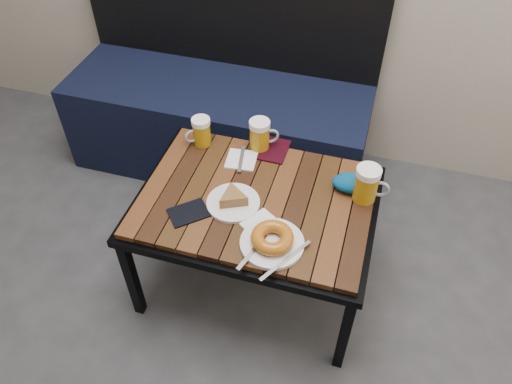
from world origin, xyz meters
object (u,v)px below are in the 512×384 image
(beer_mug_right, at_px, (367,184))
(beer_mug_left, at_px, (201,131))
(beer_mug_centre, at_px, (260,135))
(plate_pie, at_px, (233,200))
(bench, at_px, (220,116))
(plate_bagel, at_px, (272,240))
(knit_pouch, at_px, (352,183))
(cafe_table, at_px, (256,206))
(passport_navy, at_px, (189,213))
(passport_burgundy, at_px, (274,150))

(beer_mug_right, bearing_deg, beer_mug_left, 167.06)
(beer_mug_centre, bearing_deg, plate_pie, -118.74)
(bench, height_order, beer_mug_left, bench)
(beer_mug_left, height_order, plate_bagel, beer_mug_left)
(plate_pie, relative_size, knit_pouch, 1.35)
(plate_bagel, relative_size, knit_pouch, 1.89)
(beer_mug_left, relative_size, beer_mug_right, 0.84)
(cafe_table, height_order, knit_pouch, knit_pouch)
(plate_bagel, bearing_deg, passport_navy, 170.57)
(cafe_table, xyz_separation_m, passport_navy, (-0.20, -0.14, 0.05))
(beer_mug_left, height_order, knit_pouch, beer_mug_left)
(plate_bagel, height_order, passport_burgundy, plate_bagel)
(beer_mug_centre, distance_m, passport_burgundy, 0.08)
(beer_mug_centre, bearing_deg, plate_bagel, -96.93)
(beer_mug_right, xyz_separation_m, plate_pie, (-0.43, -0.16, -0.05))
(bench, xyz_separation_m, plate_bagel, (0.48, -0.85, 0.22))
(beer_mug_left, xyz_separation_m, plate_bagel, (0.39, -0.41, -0.03))
(beer_mug_left, distance_m, plate_pie, 0.35)
(cafe_table, relative_size, passport_navy, 6.51)
(cafe_table, relative_size, beer_mug_centre, 6.63)
(beer_mug_left, height_order, passport_navy, beer_mug_left)
(beer_mug_left, bearing_deg, beer_mug_right, 129.73)
(beer_mug_centre, bearing_deg, bench, 100.61)
(bench, xyz_separation_m, beer_mug_centre, (0.31, -0.40, 0.26))
(bench, xyz_separation_m, passport_burgundy, (0.37, -0.40, 0.20))
(cafe_table, bearing_deg, passport_navy, -145.61)
(beer_mug_centre, bearing_deg, beer_mug_left, 161.69)
(beer_mug_centre, height_order, knit_pouch, beer_mug_centre)
(beer_mug_right, bearing_deg, plate_pie, -162.50)
(cafe_table, height_order, passport_burgundy, passport_burgundy)
(beer_mug_right, bearing_deg, bench, 140.48)
(beer_mug_centre, height_order, plate_bagel, beer_mug_centre)
(beer_mug_left, bearing_deg, plate_pie, 88.59)
(cafe_table, xyz_separation_m, plate_pie, (-0.07, -0.05, 0.06))
(beer_mug_left, relative_size, beer_mug_centre, 0.91)
(beer_mug_centre, bearing_deg, cafe_table, -104.56)
(plate_pie, height_order, passport_burgundy, plate_pie)
(bench, xyz_separation_m, knit_pouch, (0.69, -0.53, 0.23))
(plate_bagel, height_order, passport_navy, plate_bagel)
(plate_pie, bearing_deg, plate_bagel, -37.71)
(plate_pie, bearing_deg, knit_pouch, 26.35)
(beer_mug_centre, xyz_separation_m, plate_pie, (-0.01, -0.31, -0.04))
(plate_bagel, bearing_deg, bench, 119.66)
(plate_bagel, relative_size, passport_navy, 2.01)
(bench, height_order, plate_bagel, bench)
(beer_mug_left, xyz_separation_m, passport_navy, (0.09, -0.36, -0.05))
(beer_mug_right, height_order, knit_pouch, beer_mug_right)
(beer_mug_left, relative_size, plate_bagel, 0.44)
(cafe_table, xyz_separation_m, passport_burgundy, (-0.00, 0.26, 0.05))
(bench, bearing_deg, cafe_table, -60.47)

